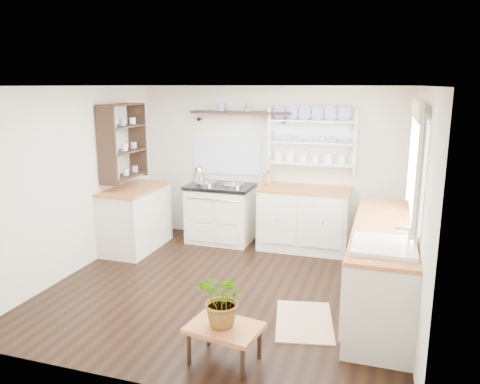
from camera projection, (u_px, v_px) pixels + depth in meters
name	position (u px, v px, depth m)	size (l,w,h in m)	color
floor	(227.00, 288.00, 5.45)	(4.00, 3.80, 0.01)	black
wall_back	(269.00, 165.00, 6.96)	(4.00, 0.02, 2.30)	beige
wall_right	(418.00, 206.00, 4.60)	(0.02, 3.80, 2.30)	beige
wall_left	(74.00, 181.00, 5.78)	(0.02, 3.80, 2.30)	beige
ceiling	(226.00, 86.00, 4.94)	(4.00, 3.80, 0.01)	white
window	(416.00, 162.00, 4.66)	(0.08, 1.55, 1.22)	white
aga_cooker	(220.00, 213.00, 7.01)	(0.97, 0.67, 0.90)	white
back_cabinets	(304.00, 218.00, 6.66)	(1.27, 0.63, 0.90)	silver
right_cabinets	(382.00, 264.00, 4.94)	(0.62, 2.43, 0.90)	silver
belfast_sink	(383.00, 259.00, 4.17)	(0.55, 0.60, 0.45)	white
left_cabinets	(136.00, 217.00, 6.69)	(0.62, 1.13, 0.90)	silver
plate_rack	(313.00, 139.00, 6.64)	(1.20, 0.22, 0.90)	white
high_shelf	(241.00, 113.00, 6.79)	(1.50, 0.29, 0.16)	black
left_shelving	(123.00, 141.00, 6.48)	(0.28, 0.80, 1.05)	black
kettle	(199.00, 174.00, 6.84)	(0.18, 0.18, 0.22)	silver
utensil_crock	(267.00, 178.00, 6.78)	(0.13, 0.13, 0.15)	#9F723A
center_table	(224.00, 331.00, 3.95)	(0.66, 0.52, 0.33)	brown
potted_plant	(224.00, 300.00, 3.89)	(0.43, 0.37, 0.48)	#3F7233
floor_rug	(304.00, 321.00, 4.66)	(0.55, 0.85, 0.02)	#9B765A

